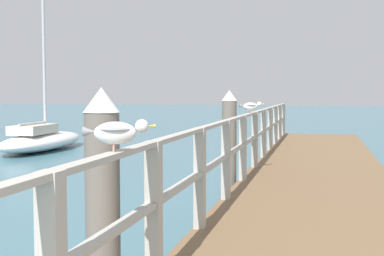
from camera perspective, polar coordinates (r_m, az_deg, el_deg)
name	(u,v)px	position (r m, az deg, el deg)	size (l,w,h in m)	color
pier_deck	(316,188)	(9.88, 13.54, -6.42)	(2.66, 19.70, 0.45)	brown
pier_railing	(249,137)	(9.84, 6.34, -0.94)	(0.12, 18.22, 1.14)	#B2ADA3
dock_piling_near	(103,212)	(4.27, -9.81, -9.12)	(0.29, 0.29, 2.02)	#6B6056
dock_piling_far	(229,143)	(9.87, 4.12, -1.65)	(0.29, 0.29, 2.02)	#6B6056
seagull_foreground	(116,132)	(3.43, -8.33, -0.39)	(0.46, 0.24, 0.21)	white
seagull_background	(251,106)	(9.93, 6.50, 2.43)	(0.46, 0.25, 0.21)	white
boat_4	(41,139)	(18.41, -16.27, -1.22)	(1.93, 5.03, 5.80)	white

